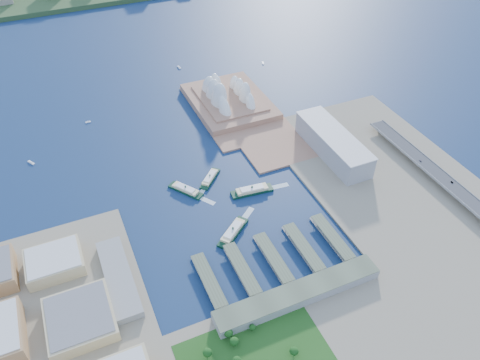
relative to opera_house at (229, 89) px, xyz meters
name	(u,v)px	position (x,y,z in m)	size (l,w,h in m)	color
ground	(238,224)	(-105.00, -280.00, -32.00)	(3000.00, 3000.00, 0.00)	#101F4C
south_land	(321,360)	(-105.00, -490.00, -30.50)	(720.00, 180.00, 3.00)	gray
east_land	(408,197)	(135.00, -330.00, -30.50)	(240.00, 500.00, 3.00)	gray
peninsula	(235,109)	(2.50, -20.00, -30.50)	(135.00, 220.00, 3.00)	#9D7056
opera_house	(229,89)	(0.00, 0.00, 0.00)	(134.00, 180.00, 58.00)	white
toaster_building	(333,144)	(90.00, -200.00, -11.50)	(45.00, 155.00, 35.00)	gray
expressway	(448,186)	(195.00, -340.00, -23.07)	(26.00, 340.00, 11.85)	gray
west_buildings	(45,328)	(-355.00, -350.00, -15.50)	(200.00, 280.00, 27.00)	#A37C51
ferry_wharves	(273,259)	(-91.00, -355.00, -27.35)	(184.00, 90.00, 9.30)	#4E5943
terminal_building	(298,294)	(-90.00, -415.00, -23.00)	(200.00, 28.00, 12.00)	gray
ferry_a	(186,189)	(-147.76, -190.11, -26.90)	(13.73, 53.96, 10.20)	black
ferry_b	(210,177)	(-106.56, -179.93, -27.34)	(12.55, 49.30, 9.32)	black
ferry_c	(233,231)	(-118.03, -292.80, -26.41)	(15.06, 59.15, 11.19)	black
ferry_d	(252,189)	(-61.69, -230.16, -26.27)	(15.42, 60.59, 11.46)	black
boat_a	(31,162)	(-344.41, -32.72, -30.66)	(3.47, 13.87, 2.67)	white
boat_b	(88,122)	(-244.38, 45.63, -30.79)	(3.14, 8.96, 2.42)	white
boat_c	(263,63)	(126.62, 121.78, -30.76)	(3.22, 11.05, 2.49)	white
boat_e	(179,67)	(-38.75, 173.44, -30.48)	(3.94, 12.39, 3.04)	white
car_b	(452,182)	(199.00, -340.76, -16.44)	(1.50, 4.31, 1.42)	slate
car_c	(420,161)	(191.00, -283.59, -16.55)	(1.69, 4.16, 1.21)	slate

